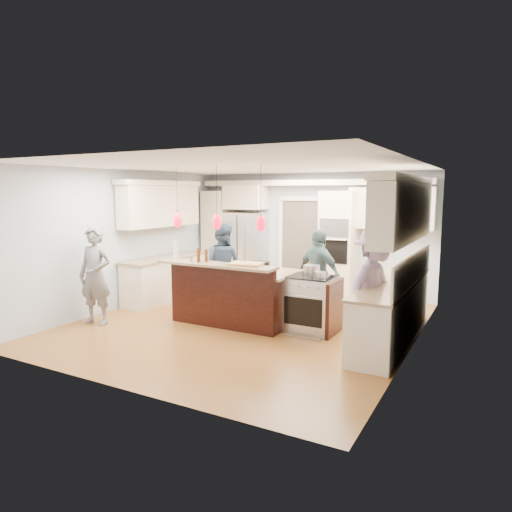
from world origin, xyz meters
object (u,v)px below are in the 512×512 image
at_px(kitchen_island, 236,294).
at_px(island_range, 312,304).
at_px(refrigerator, 245,250).
at_px(person_far_left, 222,265).
at_px(person_bar_end, 95,276).

relative_size(kitchen_island, island_range, 2.28).
relative_size(refrigerator, person_far_left, 1.08).
bearing_deg(refrigerator, kitchen_island, -63.11).
distance_m(refrigerator, kitchen_island, 2.91).
bearing_deg(island_range, person_bar_end, -158.44).
bearing_deg(kitchen_island, person_bar_end, -147.82).
xyz_separation_m(refrigerator, person_far_left, (0.51, -1.79, -0.07)).
xyz_separation_m(person_bar_end, person_far_left, (1.26, 2.07, -0.02)).
height_order(island_range, person_far_left, person_far_left).
xyz_separation_m(kitchen_island, person_bar_end, (-2.05, -1.29, 0.36)).
bearing_deg(person_far_left, island_range, 155.04).
xyz_separation_m(kitchen_island, person_far_left, (-0.79, 0.78, 0.34)).
bearing_deg(person_far_left, kitchen_island, 128.14).
distance_m(island_range, person_far_left, 2.34).
bearing_deg(person_bar_end, island_range, 11.79).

